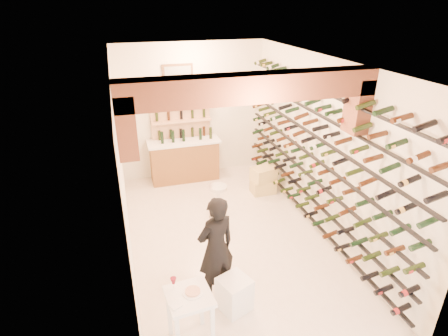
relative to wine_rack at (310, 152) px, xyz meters
name	(u,v)px	position (x,y,z in m)	size (l,w,h in m)	color
ground	(229,238)	(-1.53, 0.00, -1.55)	(6.00, 6.00, 0.00)	silver
room_shell	(234,127)	(-1.53, -0.26, 0.70)	(3.52, 6.02, 3.21)	#EDE6CE
wine_rack	(310,152)	(0.00, 0.00, 0.00)	(0.32, 5.70, 2.56)	black
back_counter	(184,159)	(-1.83, 2.65, -1.02)	(1.70, 0.62, 1.29)	brown
back_shelving	(181,131)	(-1.83, 2.89, -0.38)	(1.40, 0.31, 2.73)	tan
tasting_table	(189,303)	(-2.67, -2.04, -0.90)	(0.59, 0.59, 0.96)	white
white_stool	(234,294)	(-1.96, -1.65, -1.29)	(0.41, 0.41, 0.51)	white
person	(216,248)	(-2.12, -1.28, -0.73)	(0.60, 0.39, 1.64)	black
chrome_barstool	(218,200)	(-1.53, 0.71, -1.13)	(0.38, 0.38, 0.73)	silver
crate_lower	(263,186)	(-0.26, 1.45, -1.39)	(0.53, 0.37, 0.32)	tan
crate_upper	(264,174)	(-0.26, 1.45, -1.08)	(0.53, 0.36, 0.31)	tan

